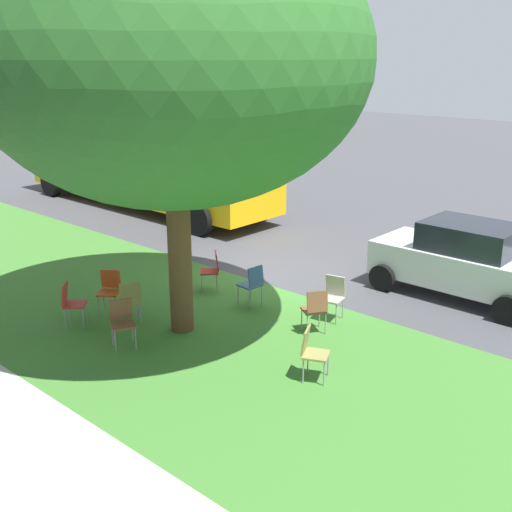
% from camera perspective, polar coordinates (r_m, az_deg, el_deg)
% --- Properties ---
extents(ground, '(80.00, 80.00, 0.00)m').
position_cam_1_polar(ground, '(14.83, 0.74, -2.15)').
color(ground, '#424247').
extents(grass_verge, '(48.00, 6.00, 0.01)m').
position_cam_1_polar(grass_verge, '(12.76, -8.82, -5.76)').
color(grass_verge, '#3D752D').
rests_on(grass_verge, ground).
extents(street_tree, '(6.81, 6.81, 7.50)m').
position_cam_1_polar(street_tree, '(11.25, -7.56, 17.20)').
color(street_tree, brown).
rests_on(street_tree, ground).
extents(chair_0, '(0.57, 0.56, 0.88)m').
position_cam_1_polar(chair_0, '(12.53, -11.30, -3.81)').
color(chair_0, olive).
rests_on(chair_0, ground).
extents(chair_1, '(0.56, 0.55, 0.88)m').
position_cam_1_polar(chair_1, '(10.31, 5.05, -8.41)').
color(chair_1, olive).
rests_on(chair_1, ground).
extents(chair_2, '(0.56, 0.56, 0.88)m').
position_cam_1_polar(chair_2, '(11.62, -11.96, -5.61)').
color(chair_2, brown).
rests_on(chair_2, ground).
extents(chair_3, '(0.59, 0.59, 0.88)m').
position_cam_1_polar(chair_3, '(12.72, -16.33, -3.88)').
color(chair_3, '#B7332D').
rests_on(chair_3, ground).
extents(chair_4, '(0.58, 0.58, 0.88)m').
position_cam_1_polar(chair_4, '(11.93, 5.35, -4.66)').
color(chair_4, brown).
rests_on(chair_4, ground).
extents(chair_5, '(0.59, 0.59, 0.88)m').
position_cam_1_polar(chair_5, '(14.06, -3.96, -1.09)').
color(chair_5, '#B7332D').
rests_on(chair_5, ground).
extents(chair_6, '(0.58, 0.58, 0.88)m').
position_cam_1_polar(chair_6, '(13.19, -13.04, -2.82)').
color(chair_6, '#C64C1E').
rests_on(chair_6, ground).
extents(chair_7, '(0.45, 0.45, 0.88)m').
position_cam_1_polar(chair_7, '(13.16, -0.34, -2.38)').
color(chair_7, '#335184').
rests_on(chair_7, ground).
extents(chair_8, '(0.50, 0.50, 0.88)m').
position_cam_1_polar(chair_8, '(12.61, 6.95, -3.43)').
color(chair_8, '#ADA393').
rests_on(chair_8, ground).
extents(parked_car, '(3.70, 1.92, 1.65)m').
position_cam_1_polar(parked_car, '(14.32, 18.18, -0.27)').
color(parked_car, silver).
rests_on(parked_car, ground).
extents(school_bus, '(10.40, 2.80, 2.88)m').
position_cam_1_polar(school_bus, '(21.91, -10.03, 8.87)').
color(school_bus, yellow).
rests_on(school_bus, ground).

